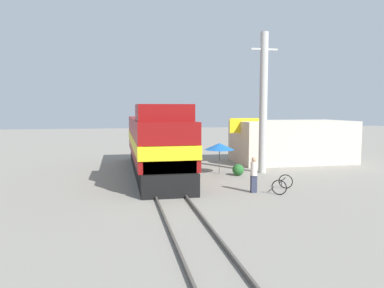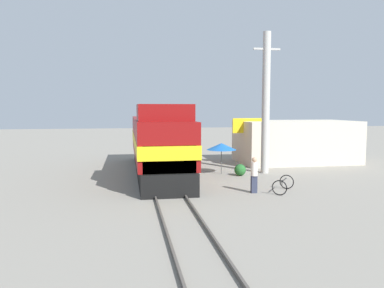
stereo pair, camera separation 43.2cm
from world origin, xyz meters
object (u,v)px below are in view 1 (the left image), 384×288
object	(u,v)px
locomotive	(156,144)
billboard_sign	(246,129)
bicycle	(283,184)
person_bystander	(254,173)
vendor_umbrella	(219,146)
utility_pole	(263,103)

from	to	relation	value
locomotive	billboard_sign	size ratio (longest dim) A/B	4.14
locomotive	bicycle	world-z (taller)	locomotive
person_bystander	bicycle	bearing A→B (deg)	-2.51
vendor_umbrella	person_bystander	world-z (taller)	vendor_umbrella
billboard_sign	bicycle	size ratio (longest dim) A/B	1.94
vendor_umbrella	person_bystander	bearing A→B (deg)	-87.15
utility_pole	bicycle	bearing A→B (deg)	-101.35
locomotive	bicycle	bearing A→B (deg)	-47.68
locomotive	person_bystander	world-z (taller)	locomotive
person_bystander	bicycle	world-z (taller)	person_bystander
locomotive	billboard_sign	world-z (taller)	locomotive
vendor_umbrella	person_bystander	xyz separation A→B (m)	(0.28, -5.58, -0.81)
billboard_sign	bicycle	bearing A→B (deg)	-97.66
vendor_umbrella	bicycle	size ratio (longest dim) A/B	1.12
locomotive	billboard_sign	xyz separation A→B (m)	(7.11, 2.94, 0.77)
utility_pole	billboard_sign	xyz separation A→B (m)	(0.14, 3.78, -1.89)
bicycle	utility_pole	bearing A→B (deg)	114.81
locomotive	utility_pole	xyz separation A→B (m)	(6.97, -0.84, 2.67)
billboard_sign	locomotive	bearing A→B (deg)	-157.55
utility_pole	person_bystander	size ratio (longest dim) A/B	5.02
billboard_sign	bicycle	xyz separation A→B (m)	(-1.26, -9.36, -2.34)
utility_pole	bicycle	size ratio (longest dim) A/B	5.05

